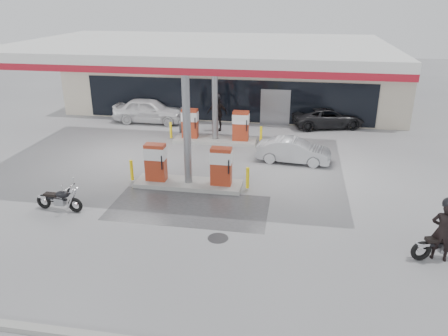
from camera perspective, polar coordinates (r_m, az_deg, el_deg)
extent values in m
plane|color=gray|center=(16.82, -6.28, -5.06)|extent=(90.00, 90.00, 0.00)
cube|color=#4C4C4F|center=(16.69, -4.62, -5.20)|extent=(6.00, 3.00, 0.00)
cylinder|color=#38383A|center=(14.69, -0.79, -9.15)|extent=(0.70, 0.70, 0.01)
cube|color=beige|center=(31.19, 1.63, 11.52)|extent=(22.00, 8.00, 4.00)
cube|color=black|center=(27.41, 0.40, 8.81)|extent=(18.00, 0.10, 2.60)
cube|color=#A81423|center=(26.95, 0.39, 13.13)|extent=(22.00, 0.25, 1.00)
cube|color=navy|center=(26.68, 15.73, 12.26)|extent=(3.50, 0.12, 0.80)
cube|color=gray|center=(27.13, 6.71, 7.87)|extent=(1.80, 0.14, 2.20)
cube|color=silver|center=(19.99, -2.94, 15.28)|extent=(16.00, 10.00, 0.60)
cube|color=#A81423|center=(15.27, -7.03, 12.45)|extent=(16.00, 0.12, 0.24)
cube|color=#A81423|center=(24.84, -0.37, 16.16)|extent=(16.00, 0.12, 0.24)
cylinder|color=gray|center=(17.66, -4.88, 5.38)|extent=(0.32, 0.32, 5.00)
cylinder|color=gray|center=(23.34, -1.20, 9.49)|extent=(0.32, 0.32, 5.00)
cube|color=#9E9E99|center=(18.52, -4.63, -2.06)|extent=(4.50, 1.30, 0.18)
cube|color=#9B3119|center=(18.56, -8.91, 0.76)|extent=(0.85, 0.48, 1.60)
cube|color=#9B3119|center=(17.90, -0.37, 0.23)|extent=(0.85, 0.48, 1.60)
cube|color=silver|center=(18.42, -8.98, 1.92)|extent=(0.88, 0.52, 0.50)
cube|color=silver|center=(17.75, -0.37, 1.43)|extent=(0.88, 0.52, 0.50)
cylinder|color=yellow|center=(19.09, -11.97, -0.28)|extent=(0.14, 0.14, 0.90)
cylinder|color=yellow|center=(17.92, 3.10, -1.30)|extent=(0.14, 0.14, 0.90)
cube|color=#9E9E99|center=(23.99, -1.15, 3.65)|extent=(4.50, 1.30, 0.18)
cube|color=#9B3119|center=(24.03, -4.47, 5.83)|extent=(0.85, 0.48, 1.60)
cube|color=#9B3119|center=(23.52, 2.20, 5.53)|extent=(0.85, 0.48, 1.60)
cube|color=silver|center=(23.92, -4.50, 6.76)|extent=(0.88, 0.52, 0.50)
cube|color=silver|center=(23.41, 2.21, 6.47)|extent=(0.88, 0.52, 0.50)
cylinder|color=yellow|center=(24.43, -6.95, 4.94)|extent=(0.14, 0.14, 0.90)
cylinder|color=yellow|center=(23.53, 4.85, 4.36)|extent=(0.14, 0.14, 0.90)
torus|color=black|center=(14.70, 24.33, -9.83)|extent=(0.67, 0.33, 0.65)
cube|color=gray|center=(15.07, 26.99, -9.13)|extent=(0.49, 0.37, 0.33)
cube|color=black|center=(14.94, 26.53, -8.86)|extent=(0.96, 0.39, 0.09)
cube|color=black|center=(14.74, 25.93, -8.38)|extent=(0.65, 0.42, 0.11)
cylinder|color=silver|center=(14.95, 24.85, -9.48)|extent=(0.96, 0.37, 0.09)
imported|color=black|center=(14.71, 26.69, -7.36)|extent=(0.79, 0.60, 1.94)
torus|color=black|center=(17.11, -18.84, -4.61)|extent=(0.58, 0.17, 0.58)
torus|color=black|center=(17.83, -22.47, -4.05)|extent=(0.58, 0.17, 0.58)
cube|color=gray|center=(17.41, -20.62, -4.11)|extent=(0.40, 0.26, 0.29)
cube|color=black|center=(17.45, -21.05, -3.77)|extent=(0.87, 0.15, 0.08)
ellipsoid|color=black|center=(17.20, -20.35, -3.25)|extent=(0.56, 0.34, 0.27)
cube|color=black|center=(17.49, -21.64, -3.24)|extent=(0.54, 0.27, 0.10)
cylinder|color=silver|center=(16.94, -19.66, -2.48)|extent=(0.08, 0.73, 0.03)
sphere|color=silver|center=(16.92, -19.28, -2.88)|extent=(0.17, 0.17, 0.17)
cylinder|color=silver|center=(17.81, -21.63, -4.02)|extent=(0.87, 0.13, 0.08)
imported|color=silver|center=(28.01, -9.74, 7.44)|extent=(4.48, 1.81, 1.53)
imported|color=slate|center=(25.15, -5.25, 6.15)|extent=(0.70, 0.86, 1.63)
imported|color=#AFB2B7|center=(21.17, 9.09, 2.25)|extent=(3.60, 1.56, 1.15)
imported|color=#A4A6AB|center=(30.00, -7.75, 8.09)|extent=(4.01, 2.08, 1.11)
imported|color=black|center=(27.35, 13.46, 6.45)|extent=(4.70, 3.12, 1.20)
imported|color=black|center=(25.86, -0.87, 7.14)|extent=(1.21, 0.53, 2.04)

